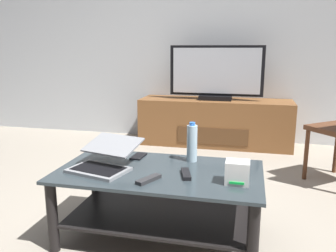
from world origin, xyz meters
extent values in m
plane|color=#9E9384|center=(0.00, 0.00, 0.00)|extent=(7.68, 7.68, 0.00)
cube|color=silver|center=(0.00, 2.51, 1.40)|extent=(6.40, 0.12, 2.80)
cube|color=#2D383D|center=(0.11, 0.01, 0.42)|extent=(1.17, 0.65, 0.02)
cube|color=black|center=(0.11, 0.01, 0.15)|extent=(1.03, 0.57, 0.01)
cylinder|color=black|center=(-0.43, -0.27, 0.20)|extent=(0.06, 0.06, 0.41)
cylinder|color=black|center=(0.65, -0.27, 0.20)|extent=(0.06, 0.06, 0.41)
cylinder|color=black|center=(-0.43, 0.28, 0.20)|extent=(0.06, 0.06, 0.41)
cylinder|color=black|center=(0.65, 0.28, 0.20)|extent=(0.06, 0.06, 0.41)
cube|color=brown|center=(0.21, 2.19, 0.27)|extent=(1.75, 0.50, 0.54)
cube|color=#55351C|center=(0.21, 1.93, 0.16)|extent=(0.79, 0.01, 0.19)
cube|color=black|center=(0.21, 2.17, 0.56)|extent=(0.37, 0.20, 0.05)
cube|color=black|center=(0.21, 2.17, 0.87)|extent=(1.06, 0.04, 0.56)
cube|color=#B2B7C1|center=(0.21, 2.14, 0.87)|extent=(0.99, 0.01, 0.51)
cylinder|color=#59331E|center=(1.39, 1.47, 0.22)|extent=(0.04, 0.04, 0.44)
cylinder|color=#59331E|center=(1.10, 1.23, 0.22)|extent=(0.04, 0.04, 0.44)
cube|color=gray|center=(-0.22, -0.09, 0.43)|extent=(0.37, 0.29, 0.02)
cube|color=black|center=(-0.22, -0.09, 0.44)|extent=(0.32, 0.24, 0.00)
cube|color=gray|center=(-0.19, 0.04, 0.55)|extent=(0.36, 0.29, 0.07)
cube|color=#3F8CD8|center=(-0.19, 0.04, 0.55)|extent=(0.33, 0.25, 0.06)
cube|color=white|center=(0.56, -0.09, 0.49)|extent=(0.12, 0.10, 0.12)
cube|color=#19D84C|center=(0.56, -0.15, 0.45)|extent=(0.07, 0.00, 0.01)
cylinder|color=silver|center=(0.27, 0.22, 0.54)|extent=(0.07, 0.07, 0.23)
cylinder|color=blue|center=(0.27, 0.22, 0.66)|extent=(0.04, 0.04, 0.02)
cube|color=black|center=(-0.08, 0.22, 0.43)|extent=(0.08, 0.14, 0.01)
cube|color=#2D2D30|center=(0.10, -0.17, 0.44)|extent=(0.11, 0.16, 0.02)
cube|color=black|center=(0.28, -0.04, 0.44)|extent=(0.09, 0.17, 0.02)
camera|label=1|loc=(0.60, -1.83, 1.11)|focal=37.18mm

